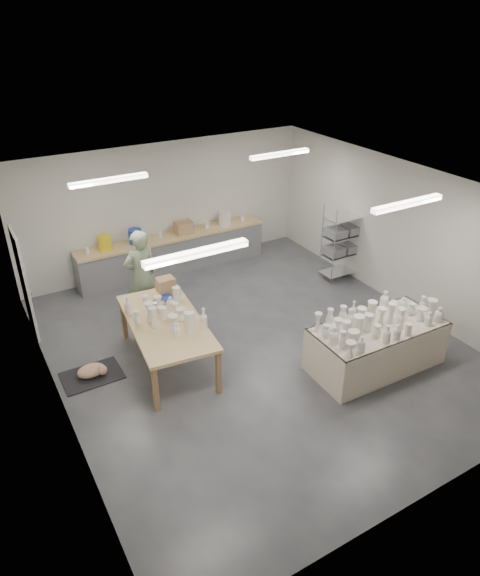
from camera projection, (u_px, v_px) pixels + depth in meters
room at (248, 245)px, 8.68m from camera, size 8.00×8.02×3.00m
back_counter at (173, 252)px, 12.20m from camera, size 4.60×0.60×1.24m
wire_shelf at (342, 241)px, 11.68m from camera, size 0.88×0.48×1.80m
drying_table at (376, 344)px, 8.90m from camera, size 2.37×1.16×1.20m
work_table at (166, 317)px, 8.85m from camera, size 1.44×2.49×1.26m
rug at (92, 376)px, 8.85m from camera, size 1.00×0.70×0.02m
cat at (93, 370)px, 8.80m from camera, size 0.51×0.39×0.21m
potter at (141, 275)px, 10.12m from camera, size 0.73×0.51×1.90m
red_stool at (140, 299)px, 10.65m from camera, size 0.34×0.34×0.30m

